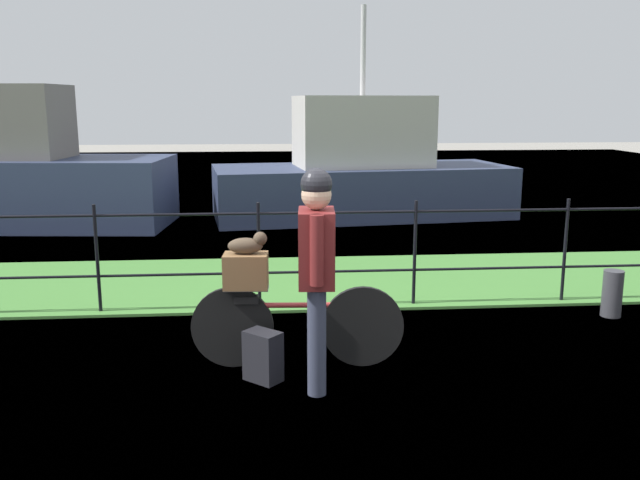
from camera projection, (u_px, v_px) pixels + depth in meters
The scene contains 11 objects.
ground_plane at pixel (367, 392), 5.08m from camera, with size 60.00×60.00×0.00m, color gray.
grass_strip at pixel (328, 280), 8.18m from camera, with size 27.00×2.40×0.03m, color #478438.
harbor_water at pixel (300, 201), 14.74m from camera, with size 30.00×30.00×0.00m, color slate.
iron_fence at pixel (338, 247), 7.01m from camera, with size 18.04×0.04×1.14m.
bicycle_main at pixel (295, 325), 5.51m from camera, with size 1.74×0.20×0.67m.
wooden_crate at pixel (246, 271), 5.42m from camera, with size 0.35×0.24×0.28m, color brown.
terrier_dog at pixel (248, 244), 5.37m from camera, with size 0.32×0.16×0.18m.
cyclist_person at pixel (316, 261), 4.95m from camera, with size 0.29×0.54×1.68m.
backpack_on_paving at pixel (263, 356), 5.25m from camera, with size 0.28×0.18×0.40m, color black.
mooring_bollard at pixel (612, 293), 6.83m from camera, with size 0.20×0.20×0.48m, color #38383D.
moored_boat_mid at pixel (362, 174), 12.69m from camera, with size 5.71×2.72×3.85m.
Camera 1 is at (-0.74, -4.70, 2.15)m, focal length 37.85 mm.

